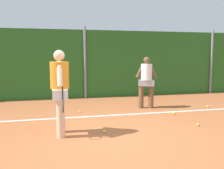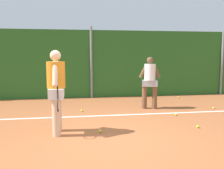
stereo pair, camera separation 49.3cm
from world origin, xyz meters
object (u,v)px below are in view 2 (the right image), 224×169
object	(u,v)px
player_foreground_near	(56,88)
tennis_ball_1	(100,131)
tennis_ball_3	(178,97)
tennis_ball_7	(82,111)
tennis_ball_8	(198,127)
tennis_ball_6	(176,115)
player_midcourt	(150,80)
tennis_ball_5	(213,108)

from	to	relation	value
player_foreground_near	tennis_ball_1	bearing A→B (deg)	84.75
tennis_ball_1	tennis_ball_3	xyz separation A→B (m)	(3.62, 3.95, 0.00)
player_foreground_near	tennis_ball_3	bearing A→B (deg)	130.27
tennis_ball_7	tennis_ball_8	size ratio (longest dim) A/B	1.00
tennis_ball_6	tennis_ball_7	bearing A→B (deg)	161.49
tennis_ball_3	tennis_ball_6	size ratio (longest dim) A/B	1.00
player_foreground_near	tennis_ball_3	xyz separation A→B (m)	(4.58, 3.86, -1.01)
player_midcourt	tennis_ball_1	size ratio (longest dim) A/B	25.63
tennis_ball_3	tennis_ball_7	bearing A→B (deg)	-155.16
tennis_ball_1	tennis_ball_5	xyz separation A→B (m)	(3.91, 1.85, 0.00)
tennis_ball_6	tennis_ball_8	bearing A→B (deg)	-88.10
player_midcourt	tennis_ball_7	distance (m)	2.40
player_foreground_near	tennis_ball_6	distance (m)	3.62
tennis_ball_6	tennis_ball_3	bearing A→B (deg)	64.91
player_foreground_near	tennis_ball_7	size ratio (longest dim) A/B	28.22
player_foreground_near	tennis_ball_7	bearing A→B (deg)	163.51
player_midcourt	tennis_ball_3	bearing A→B (deg)	-119.84
player_midcourt	tennis_ball_8	xyz separation A→B (m)	(0.52, -2.25, -0.92)
player_foreground_near	tennis_ball_6	size ratio (longest dim) A/B	28.22
tennis_ball_7	tennis_ball_1	bearing A→B (deg)	-80.47
tennis_ball_8	tennis_ball_1	bearing A→B (deg)	179.97
player_foreground_near	tennis_ball_1	xyz separation A→B (m)	(0.96, -0.09, -1.01)
tennis_ball_3	player_foreground_near	bearing A→B (deg)	-139.89
player_foreground_near	tennis_ball_7	world-z (taller)	player_foreground_near
player_foreground_near	tennis_ball_7	xyz separation A→B (m)	(0.60, 2.02, -1.01)
tennis_ball_6	tennis_ball_8	xyz separation A→B (m)	(0.04, -1.21, 0.00)
player_midcourt	tennis_ball_8	world-z (taller)	player_midcourt
tennis_ball_1	tennis_ball_8	size ratio (longest dim) A/B	1.00
tennis_ball_6	player_foreground_near	bearing A→B (deg)	-161.29
tennis_ball_3	tennis_ball_8	distance (m)	4.14
player_midcourt	tennis_ball_1	xyz separation A→B (m)	(-1.86, -2.25, -0.92)
tennis_ball_6	tennis_ball_7	world-z (taller)	same
tennis_ball_8	tennis_ball_3	bearing A→B (deg)	72.51
tennis_ball_1	tennis_ball_3	world-z (taller)	same
player_midcourt	tennis_ball_3	size ratio (longest dim) A/B	25.63
player_foreground_near	tennis_ball_5	distance (m)	5.27
tennis_ball_1	tennis_ball_6	bearing A→B (deg)	27.29
tennis_ball_3	tennis_ball_5	size ratio (longest dim) A/B	1.00
player_midcourt	tennis_ball_7	bearing A→B (deg)	19.68
tennis_ball_3	tennis_ball_6	xyz separation A→B (m)	(-1.28, -2.74, 0.00)
tennis_ball_5	tennis_ball_6	distance (m)	1.70
player_midcourt	player_foreground_near	bearing A→B (deg)	53.55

